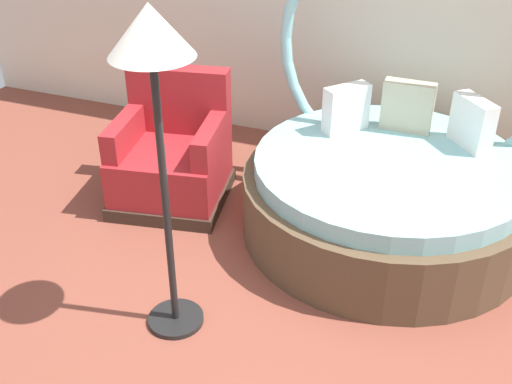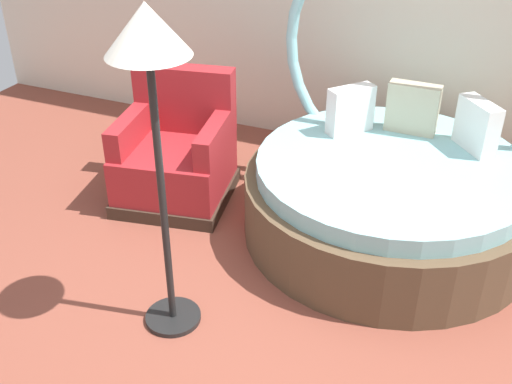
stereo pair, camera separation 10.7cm
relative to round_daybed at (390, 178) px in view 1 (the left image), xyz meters
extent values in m
cube|color=brown|center=(-0.37, -1.32, -0.40)|extent=(8.00, 8.00, 0.02)
cylinder|color=brown|center=(0.00, -0.07, -0.16)|extent=(1.96, 1.96, 0.45)
cylinder|color=#8CC6CC|center=(0.00, -0.07, 0.12)|extent=(1.80, 1.80, 0.12)
torus|color=#8CC6CC|center=(0.00, 0.47, 0.74)|extent=(1.94, 0.08, 1.94)
cube|color=white|center=(0.46, 0.32, 0.35)|extent=(0.31, 0.34, 0.34)
cube|color=#BCB293|center=(0.01, 0.42, 0.36)|extent=(0.36, 0.13, 0.36)
cube|color=white|center=(-0.39, 0.25, 0.35)|extent=(0.31, 0.33, 0.33)
cube|color=#38281E|center=(-1.57, -0.24, -0.34)|extent=(0.93, 0.93, 0.10)
cube|color=#A32328|center=(-1.57, -0.24, -0.12)|extent=(0.89, 0.89, 0.34)
cube|color=#A32328|center=(-1.62, 0.07, 0.30)|extent=(0.78, 0.30, 0.50)
cube|color=#A32328|center=(-1.88, -0.30, 0.16)|extent=(0.24, 0.69, 0.22)
cube|color=#A32328|center=(-1.25, -0.18, 0.16)|extent=(0.24, 0.69, 0.22)
cylinder|color=black|center=(-0.92, -1.42, -0.37)|extent=(0.32, 0.32, 0.03)
cylinder|color=black|center=(-0.92, -1.42, 0.42)|extent=(0.04, 0.04, 1.55)
cone|color=beige|center=(-0.92, -1.42, 1.31)|extent=(0.40, 0.40, 0.24)
camera|label=1|loc=(0.48, -3.73, 2.09)|focal=43.21mm
camera|label=2|loc=(0.58, -3.69, 2.09)|focal=43.21mm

